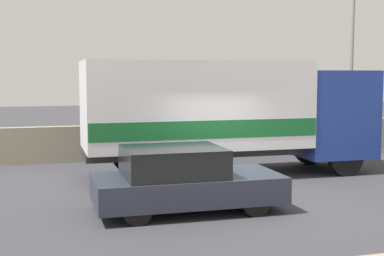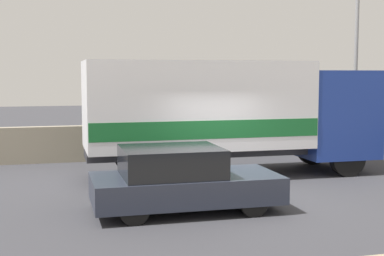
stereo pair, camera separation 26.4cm
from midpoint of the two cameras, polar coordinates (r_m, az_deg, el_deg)
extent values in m
plane|color=#38383D|center=(12.71, 3.94, -7.54)|extent=(80.00, 80.00, 0.00)
cube|color=gray|center=(18.80, -2.79, -1.36)|extent=(60.00, 0.35, 1.21)
cylinder|color=gray|center=(20.16, 16.26, 6.17)|extent=(0.14, 0.14, 6.31)
cube|color=navy|center=(16.80, 13.81, 1.57)|extent=(2.13, 2.47, 2.57)
cube|color=black|center=(17.32, 16.86, 3.31)|extent=(0.06, 2.10, 1.13)
cube|color=#2D2D33|center=(15.29, -0.13, -2.45)|extent=(6.28, 1.38, 0.25)
cube|color=white|center=(15.16, -0.13, 2.56)|extent=(6.28, 2.51, 2.42)
cube|color=#19662D|center=(15.20, -0.13, 0.28)|extent=(6.25, 2.53, 0.48)
cylinder|color=black|center=(17.86, 12.02, -2.14)|extent=(1.03, 0.28, 1.03)
cylinder|color=black|center=(16.03, 15.59, -3.11)|extent=(1.03, 0.28, 1.03)
cylinder|color=black|center=(16.00, -7.14, -2.96)|extent=(1.03, 0.28, 1.03)
cylinder|color=black|center=(13.92, -5.81, -4.24)|extent=(1.03, 0.28, 1.03)
cylinder|color=black|center=(16.23, -2.75, -2.80)|extent=(1.03, 0.28, 1.03)
cylinder|color=black|center=(14.18, -0.80, -4.02)|extent=(1.03, 0.28, 1.03)
cube|color=#282D3D|center=(11.50, -1.15, -6.39)|extent=(3.98, 1.87, 0.56)
cube|color=black|center=(11.31, -2.72, -3.59)|extent=(2.07, 1.72, 0.60)
cylinder|color=black|center=(12.65, 3.35, -6.24)|extent=(0.59, 0.20, 0.59)
cylinder|color=black|center=(11.16, 6.12, -7.88)|extent=(0.59, 0.20, 0.59)
cylinder|color=black|center=(12.09, -7.84, -6.85)|extent=(0.59, 0.20, 0.59)
cylinder|color=black|center=(10.52, -6.59, -8.73)|extent=(0.59, 0.20, 0.59)
camera|label=1|loc=(0.13, -90.57, -0.06)|focal=50.00mm
camera|label=2|loc=(0.13, 89.43, 0.06)|focal=50.00mm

